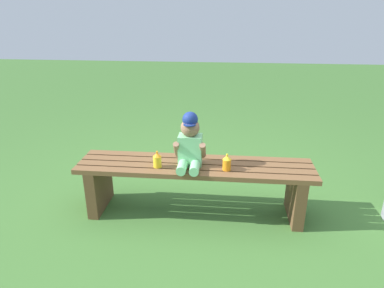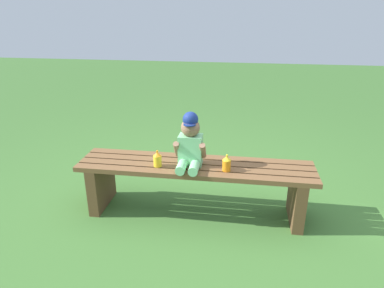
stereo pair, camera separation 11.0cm
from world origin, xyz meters
TOP-DOWN VIEW (x-y plane):
  - ground_plane at (0.00, 0.00)m, footprint 16.00×16.00m
  - park_bench at (0.00, 0.00)m, footprint 1.75×0.38m
  - child_figure at (-0.03, -0.03)m, footprint 0.23×0.27m
  - sippy_cup_left at (-0.27, -0.08)m, footprint 0.06×0.06m
  - sippy_cup_right at (0.23, -0.08)m, footprint 0.06×0.06m

SIDE VIEW (x-z plane):
  - ground_plane at x=0.00m, z-range 0.00..0.00m
  - park_bench at x=0.00m, z-range 0.08..0.49m
  - sippy_cup_left at x=-0.27m, z-range 0.41..0.53m
  - sippy_cup_right at x=0.23m, z-range 0.41..0.53m
  - child_figure at x=-0.03m, z-range 0.39..0.79m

